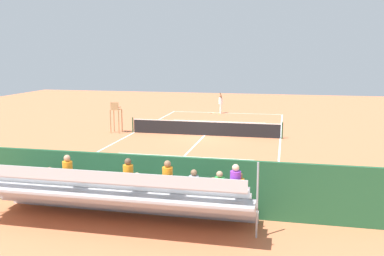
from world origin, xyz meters
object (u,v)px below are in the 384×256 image
(tennis_net, at_px, (205,128))
(tennis_racket, at_px, (213,113))
(umpire_chair, at_px, (116,114))
(bleacher_stand, at_px, (125,195))
(courtside_bench, at_px, (226,194))
(equipment_bag, at_px, (177,201))
(tennis_ball_near, at_px, (219,114))
(tennis_player, at_px, (221,102))

(tennis_net, bearing_deg, tennis_racket, -83.41)
(umpire_chair, height_order, tennis_racket, umpire_chair)
(bleacher_stand, bearing_deg, tennis_racket, -86.71)
(courtside_bench, bearing_deg, tennis_racket, -79.39)
(tennis_net, distance_m, bleacher_stand, 15.39)
(umpire_chair, bearing_deg, bleacher_stand, 113.24)
(courtside_bench, relative_size, equipment_bag, 2.00)
(bleacher_stand, relative_size, courtside_bench, 5.03)
(bleacher_stand, distance_m, umpire_chair, 16.38)
(umpire_chair, height_order, equipment_bag, umpire_chair)
(tennis_net, bearing_deg, courtside_bench, 103.77)
(courtside_bench, height_order, tennis_ball_near, courtside_bench)
(equipment_bag, relative_size, tennis_ball_near, 13.64)
(bleacher_stand, height_order, umpire_chair, bleacher_stand)
(tennis_racket, distance_m, tennis_ball_near, 1.06)
(bleacher_stand, bearing_deg, tennis_ball_near, -88.18)
(umpire_chair, xyz_separation_m, tennis_racket, (-4.97, -10.98, -1.30))
(bleacher_stand, bearing_deg, courtside_bench, -144.78)
(bleacher_stand, relative_size, tennis_ball_near, 137.27)
(tennis_ball_near, bearing_deg, courtside_bench, 99.31)
(tennis_net, height_order, equipment_bag, tennis_net)
(tennis_net, distance_m, tennis_player, 10.72)
(tennis_player, bearing_deg, tennis_ball_near, 90.38)
(bleacher_stand, relative_size, tennis_player, 4.70)
(bleacher_stand, height_order, tennis_racket, bleacher_stand)
(umpire_chair, xyz_separation_m, tennis_ball_near, (-5.66, -10.18, -1.28))
(tennis_net, xyz_separation_m, tennis_racket, (1.23, -10.65, -0.49))
(courtside_bench, height_order, equipment_bag, courtside_bench)
(tennis_racket, relative_size, tennis_ball_near, 8.77)
(equipment_bag, xyz_separation_m, tennis_racket, (2.72, -24.05, -0.16))
(tennis_net, distance_m, equipment_bag, 13.49)
(tennis_net, relative_size, equipment_bag, 11.44)
(courtside_bench, relative_size, tennis_racket, 3.11)
(tennis_ball_near, bearing_deg, umpire_chair, 60.91)
(tennis_player, relative_size, tennis_racket, 3.33)
(tennis_net, height_order, bleacher_stand, bleacher_stand)
(courtside_bench, bearing_deg, tennis_ball_near, -80.69)
(tennis_player, distance_m, tennis_ball_near, 1.30)
(tennis_net, xyz_separation_m, equipment_bag, (-1.49, 13.40, -0.32))
(tennis_net, bearing_deg, tennis_ball_near, -86.88)
(courtside_bench, bearing_deg, tennis_player, -81.00)
(courtside_bench, relative_size, tennis_player, 0.93)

